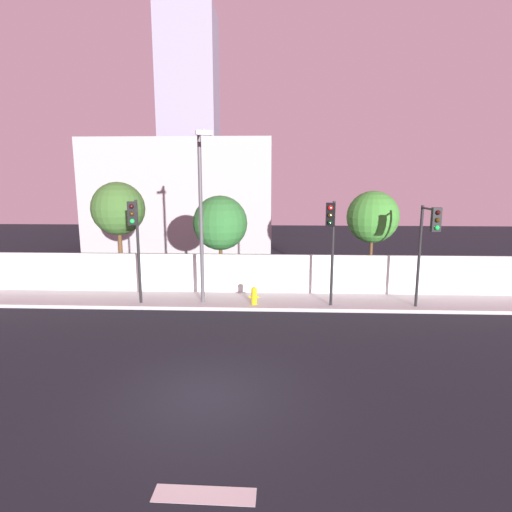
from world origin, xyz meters
The scene contains 13 objects.
ground_plane centered at (0.00, 0.00, 0.00)m, with size 80.00×80.00×0.00m, color black.
sidewalk centered at (0.00, 8.20, 0.07)m, with size 36.00×2.40×0.15m, color #B0B0B0.
perimeter_wall centered at (0.00, 9.49, 1.05)m, with size 36.00×0.18×1.80m, color silver.
traffic_light_left centered at (3.97, 6.87, 3.36)m, with size 0.54×1.48×4.38m.
traffic_light_center centered at (-3.86, 6.79, 3.40)m, with size 0.54×1.63×4.42m.
traffic_light_right centered at (7.72, 6.79, 3.26)m, with size 0.35×1.60×4.22m.
street_lamp_curbside centered at (-1.29, 7.51, 4.31)m, with size 0.88×1.94×7.07m.
fire_hydrant centered at (0.88, 7.50, 0.56)m, with size 0.44×0.26×0.76m.
roadside_tree_leftmost centered at (-5.90, 10.47, 3.98)m, with size 2.58×2.58×5.29m.
roadside_tree_midleft centered at (-0.91, 10.47, 3.31)m, with size 2.64×2.64×4.64m.
roadside_tree_midright centered at (6.39, 10.47, 3.63)m, with size 2.47×2.47×4.87m.
low_building_distant centered at (-5.62, 23.49, 4.20)m, with size 14.20×6.00×8.39m, color #A6A6A6.
tower_on_skyline centered at (-7.22, 35.49, 11.04)m, with size 5.81×5.00×22.08m, color gray.
Camera 1 is at (1.70, -9.56, 5.40)m, focal length 29.23 mm.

